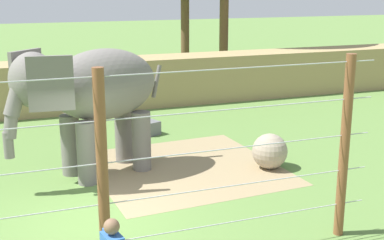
# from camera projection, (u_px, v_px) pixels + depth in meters

# --- Properties ---
(ground_plane) EXTENTS (120.00, 120.00, 0.00)m
(ground_plane) POSITION_uv_depth(u_px,v_px,m) (96.00, 220.00, 10.80)
(ground_plane) COLOR #5B7F3D
(dirt_patch) EXTENTS (4.97, 5.06, 0.01)m
(dirt_patch) POSITION_uv_depth(u_px,v_px,m) (186.00, 168.00, 13.85)
(dirt_patch) COLOR #937F5B
(dirt_patch) RESTS_ON ground
(embankment_wall) EXTENTS (36.00, 1.80, 1.90)m
(embankment_wall) POSITION_uv_depth(u_px,v_px,m) (46.00, 88.00, 19.68)
(embankment_wall) COLOR tan
(embankment_wall) RESTS_ON ground
(elephant) EXTENTS (4.21, 2.53, 3.25)m
(elephant) POSITION_uv_depth(u_px,v_px,m) (92.00, 92.00, 12.84)
(elephant) COLOR slate
(elephant) RESTS_ON ground
(enrichment_ball) EXTENTS (0.93, 0.93, 0.93)m
(enrichment_ball) POSITION_uv_depth(u_px,v_px,m) (270.00, 151.00, 13.72)
(enrichment_ball) COLOR gray
(enrichment_ball) RESTS_ON ground
(cable_fence) EXTENTS (9.60, 0.18, 3.51)m
(cable_fence) POSITION_uv_depth(u_px,v_px,m) (113.00, 176.00, 8.26)
(cable_fence) COLOR brown
(cable_fence) RESTS_ON ground
(feed_trough) EXTENTS (0.98, 1.49, 0.44)m
(feed_trough) POSITION_uv_depth(u_px,v_px,m) (142.00, 125.00, 17.22)
(feed_trough) COLOR slate
(feed_trough) RESTS_ON ground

